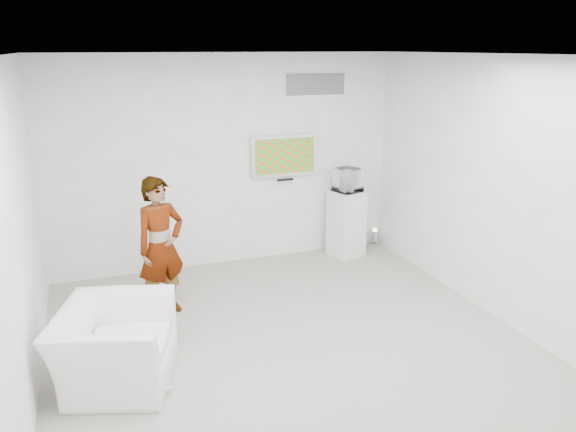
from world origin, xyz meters
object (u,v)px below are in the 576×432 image
object	(u,v)px
pedestal	(346,223)
floor_uplight	(375,237)
armchair	(115,346)
tv	(284,156)
person	(161,247)

from	to	relation	value
pedestal	floor_uplight	world-z (taller)	pedestal
armchair	floor_uplight	bearing A→B (deg)	-40.78
tv	armchair	world-z (taller)	tv
pedestal	floor_uplight	xyz separation A→B (m)	(0.61, 0.20, -0.36)
tv	armchair	distance (m)	3.91
tv	floor_uplight	world-z (taller)	tv
armchair	floor_uplight	world-z (taller)	armchair
person	pedestal	distance (m)	3.09
person	armchair	xyz separation A→B (m)	(-0.64, -1.30, -0.46)
armchair	pedestal	bearing A→B (deg)	-38.81
person	tv	bearing A→B (deg)	9.59
person	armchair	world-z (taller)	person
tv	floor_uplight	bearing A→B (deg)	-3.43
pedestal	armchair	bearing A→B (deg)	-146.75
person	floor_uplight	xyz separation A→B (m)	(3.52, 1.23, -0.70)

